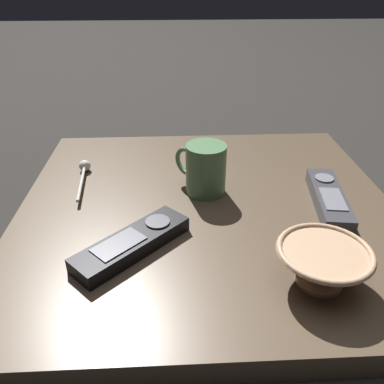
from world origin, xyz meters
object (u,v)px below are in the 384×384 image
Objects in this scene: cereal_bowl at (322,264)px; teaspoon at (84,170)px; tv_remote_far at (132,243)px; coffee_mug at (202,169)px; tv_remote_near at (329,198)px.

teaspoon is (0.38, -0.33, -0.02)m from cereal_bowl.
coffee_mug is at bearing -124.63° from tv_remote_far.
tv_remote_near reaches higher than teaspoon.
tv_remote_near is (-0.46, 0.14, 0.00)m from teaspoon.
tv_remote_near is at bearing 163.45° from teaspoon.
cereal_bowl is 0.82× the size of teaspoon.
cereal_bowl reaches higher than tv_remote_far.
coffee_mug is 0.54× the size of tv_remote_far.
coffee_mug reaches higher than cereal_bowl.
cereal_bowl reaches higher than teaspoon.
teaspoon is 0.48m from tv_remote_near.
teaspoon is 0.80× the size of tv_remote_near.
tv_remote_far is (0.12, 0.17, -0.04)m from coffee_mug.
tv_remote_far is at bearing -17.92° from cereal_bowl.
cereal_bowl is 0.50m from teaspoon.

